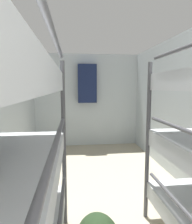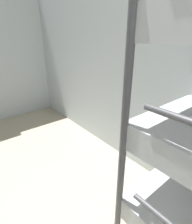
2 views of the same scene
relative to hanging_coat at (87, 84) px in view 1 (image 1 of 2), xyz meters
The scene contains 2 objects.
wall_back 0.44m from the hanging_coat, 91.38° to the left, with size 2.60×0.06×2.22m.
hanging_coat is the anchor object (origin of this frame).
Camera 1 is at (-0.35, 0.46, 1.43)m, focal length 32.00 mm.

